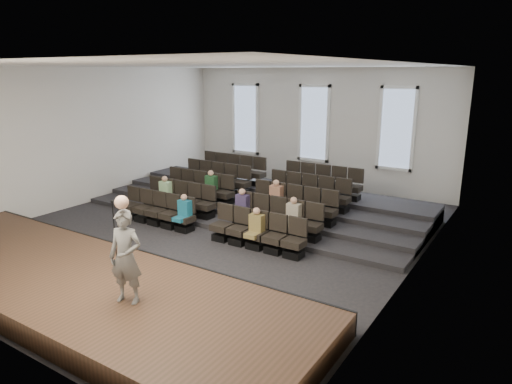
{
  "coord_description": "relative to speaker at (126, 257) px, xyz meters",
  "views": [
    {
      "loc": [
        8.42,
        -10.72,
        4.82
      ],
      "look_at": [
        1.22,
        0.5,
        1.3
      ],
      "focal_mm": 32.0,
      "sensor_mm": 36.0,
      "label": 1
    }
  ],
  "objects": [
    {
      "name": "windows",
      "position": [
        -2.0,
        12.25,
        1.28
      ],
      "size": [
        8.44,
        0.1,
        3.24
      ],
      "color": "white",
      "rests_on": "wall_back"
    },
    {
      "name": "mic_stand",
      "position": [
        -1.69,
        1.16,
        -0.47
      ],
      "size": [
        0.25,
        0.25,
        1.51
      ],
      "color": "black",
      "rests_on": "stage"
    },
    {
      "name": "speaker",
      "position": [
        0.0,
        0.0,
        0.0
      ],
      "size": [
        0.77,
        0.61,
        1.84
      ],
      "primitive_type": "imported",
      "rotation": [
        0.0,
        0.0,
        0.29
      ],
      "color": "#5F5D5A",
      "rests_on": "stage"
    },
    {
      "name": "ground",
      "position": [
        -2.0,
        5.29,
        -1.42
      ],
      "size": [
        14.0,
        14.0,
        0.0
      ],
      "primitive_type": "plane",
      "color": "black",
      "rests_on": "ground"
    },
    {
      "name": "audience",
      "position": [
        -1.73,
        5.75,
        -0.59
      ],
      "size": [
        5.45,
        2.64,
        1.1
      ],
      "color": "#19657E",
      "rests_on": "seating_rows"
    },
    {
      "name": "risers",
      "position": [
        -2.0,
        8.47,
        -1.22
      ],
      "size": [
        11.8,
        4.8,
        0.6
      ],
      "color": "black",
      "rests_on": "ground"
    },
    {
      "name": "seating_rows",
      "position": [
        -2.0,
        6.84,
        -0.74
      ],
      "size": [
        6.8,
        4.7,
        1.67
      ],
      "color": "black",
      "rests_on": "ground"
    },
    {
      "name": "wall_right",
      "position": [
        4.02,
        5.29,
        1.08
      ],
      "size": [
        0.04,
        14.0,
        5.0
      ],
      "primitive_type": "cube",
      "color": "silver",
      "rests_on": "ground"
    },
    {
      "name": "ceiling",
      "position": [
        -2.0,
        5.29,
        3.59
      ],
      "size": [
        12.0,
        14.0,
        0.02
      ],
      "primitive_type": "cube",
      "color": "white",
      "rests_on": "ground"
    },
    {
      "name": "stage",
      "position": [
        -2.0,
        0.19,
        -1.17
      ],
      "size": [
        11.8,
        3.6,
        0.5
      ],
      "primitive_type": "cube",
      "color": "#41291B",
      "rests_on": "ground"
    },
    {
      "name": "wall_back",
      "position": [
        -2.0,
        12.31,
        1.08
      ],
      "size": [
        12.0,
        0.04,
        5.0
      ],
      "primitive_type": "cube",
      "color": "silver",
      "rests_on": "ground"
    },
    {
      "name": "stage_lip",
      "position": [
        -2.0,
        1.96,
        -1.17
      ],
      "size": [
        11.8,
        0.06,
        0.52
      ],
      "primitive_type": "cube",
      "color": "black",
      "rests_on": "ground"
    },
    {
      "name": "wall_left",
      "position": [
        -8.02,
        5.29,
        1.08
      ],
      "size": [
        0.04,
        14.0,
        5.0
      ],
      "primitive_type": "cube",
      "color": "silver",
      "rests_on": "ground"
    }
  ]
}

